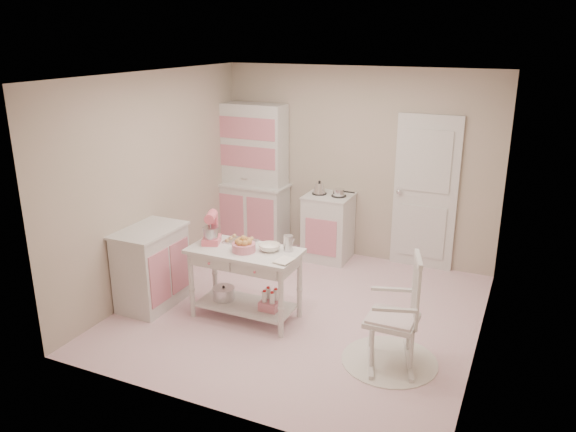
# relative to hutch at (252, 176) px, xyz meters

# --- Properties ---
(room_shell) EXTENTS (3.84, 3.84, 2.62)m
(room_shell) POSITION_rel_hutch_xyz_m (1.48, -1.66, 0.61)
(room_shell) COLOR pink
(room_shell) RESTS_ON ground
(door) EXTENTS (0.82, 0.05, 2.04)m
(door) POSITION_rel_hutch_xyz_m (2.43, 0.21, -0.02)
(door) COLOR silver
(door) RESTS_ON ground
(hutch) EXTENTS (1.06, 0.50, 2.08)m
(hutch) POSITION_rel_hutch_xyz_m (0.00, 0.00, 0.00)
(hutch) COLOR silver
(hutch) RESTS_ON ground
(stove) EXTENTS (0.62, 0.57, 0.92)m
(stove) POSITION_rel_hutch_xyz_m (1.20, -0.05, -0.58)
(stove) COLOR silver
(stove) RESTS_ON ground
(base_cabinet) EXTENTS (0.54, 0.84, 0.92)m
(base_cabinet) POSITION_rel_hutch_xyz_m (-0.15, -2.19, -0.58)
(base_cabinet) COLOR silver
(base_cabinet) RESTS_ON ground
(lace_rug) EXTENTS (0.92, 0.92, 0.01)m
(lace_rug) POSITION_rel_hutch_xyz_m (2.66, -2.24, -1.03)
(lace_rug) COLOR white
(lace_rug) RESTS_ON ground
(rocking_chair) EXTENTS (0.67, 0.83, 1.10)m
(rocking_chair) POSITION_rel_hutch_xyz_m (2.66, -2.24, -0.49)
(rocking_chair) COLOR silver
(rocking_chair) RESTS_ON ground
(work_table) EXTENTS (1.20, 0.60, 0.80)m
(work_table) POSITION_rel_hutch_xyz_m (0.97, -2.02, -0.64)
(work_table) COLOR silver
(work_table) RESTS_ON ground
(stand_mixer) EXTENTS (0.28, 0.33, 0.34)m
(stand_mixer) POSITION_rel_hutch_xyz_m (0.55, -2.00, -0.07)
(stand_mixer) COLOR #EE6478
(stand_mixer) RESTS_ON work_table
(cookie_tray) EXTENTS (0.34, 0.24, 0.02)m
(cookie_tray) POSITION_rel_hutch_xyz_m (0.82, -1.84, -0.23)
(cookie_tray) COLOR silver
(cookie_tray) RESTS_ON work_table
(bread_basket) EXTENTS (0.25, 0.25, 0.09)m
(bread_basket) POSITION_rel_hutch_xyz_m (0.99, -2.07, -0.19)
(bread_basket) COLOR #D67B8D
(bread_basket) RESTS_ON work_table
(mixing_bowl) EXTENTS (0.23, 0.23, 0.07)m
(mixing_bowl) POSITION_rel_hutch_xyz_m (1.23, -1.94, -0.20)
(mixing_bowl) COLOR white
(mixing_bowl) RESTS_ON work_table
(metal_pitcher) EXTENTS (0.10, 0.10, 0.17)m
(metal_pitcher) POSITION_rel_hutch_xyz_m (1.41, -1.86, -0.16)
(metal_pitcher) COLOR silver
(metal_pitcher) RESTS_ON work_table
(recipe_book) EXTENTS (0.19, 0.23, 0.02)m
(recipe_book) POSITION_rel_hutch_xyz_m (1.42, -2.14, -0.23)
(recipe_book) COLOR white
(recipe_book) RESTS_ON work_table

